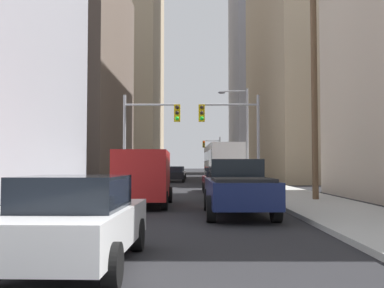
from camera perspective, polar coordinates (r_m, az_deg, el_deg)
The scene contains 19 objects.
sidewalk_left at distance 53.82m, azimuth -5.56°, elevation -4.40°, with size 3.63×160.00×0.15m, color #9E9E99.
sidewalk_right at distance 53.78m, azimuth 5.83°, elevation -4.40°, with size 3.63×160.00×0.15m, color #9E9E99.
city_bus at distance 38.67m, azimuth 3.86°, elevation -2.34°, with size 2.84×11.57×3.40m.
pickup_truck_navy at distance 15.19m, azimuth 5.84°, elevation -5.57°, with size 2.20×5.44×1.90m.
cargo_van_red at distance 18.55m, azimuth -6.16°, elevation -3.95°, with size 2.16×5.27×2.26m.
sedan_white at distance 7.81m, azimuth -14.66°, elevation -9.44°, with size 1.95×4.24×1.52m.
sedan_green at distance 21.61m, azimuth 4.68°, elevation -5.14°, with size 1.95×4.20×1.52m.
sedan_maroon at distance 28.09m, azimuth 3.35°, elevation -4.57°, with size 1.95×4.26×1.52m.
sedan_black at distance 44.30m, azimuth -2.21°, elevation -3.88°, with size 1.95×4.24×1.52m.
sedan_silver at distance 53.44m, azimuth -1.85°, elevation -3.67°, with size 1.95×4.22×1.52m.
traffic_signal_near_left at distance 27.45m, azimuth -5.57°, elevation 2.20°, with size 3.51×0.44×6.00m.
traffic_signal_near_right at distance 27.40m, azimuth 5.18°, elevation 2.23°, with size 3.75×0.44×6.00m.
traffic_signal_far_right at distance 68.55m, azimuth 2.66°, elevation -0.76°, with size 2.79×0.44×6.00m.
utility_pole_right at distance 21.35m, azimuth 15.36°, elevation 8.15°, with size 2.20×0.28×10.80m.
street_lamp_right at distance 33.95m, azimuth 6.51°, elevation 2.11°, with size 2.30×0.32×7.50m.
building_left_mid_office at distance 57.31m, azimuth -21.03°, elevation 8.17°, with size 23.76×22.53×24.63m, color #66564C.
building_left_far_tower at distance 99.65m, azimuth -8.56°, elevation 9.72°, with size 14.98×28.79×46.08m, color tan.
building_right_mid_block at distance 55.47m, azimuth 18.50°, elevation 13.26°, with size 18.66×27.60×33.61m, color tan.
building_right_far_highrise at distance 96.19m, azimuth 11.08°, elevation 15.60°, with size 18.93×24.13×63.57m, color #93939E.
Camera 1 is at (0.21, -3.51, 1.70)m, focal length 41.67 mm.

